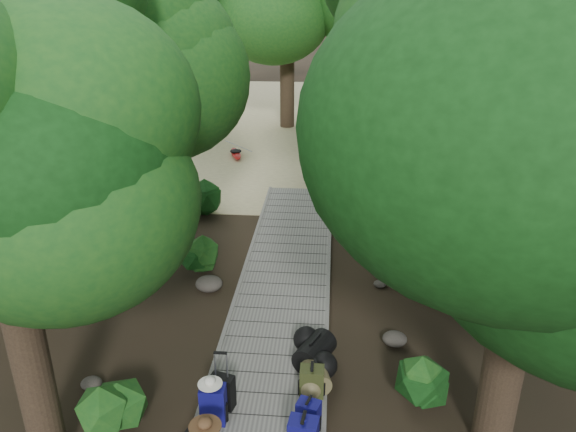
# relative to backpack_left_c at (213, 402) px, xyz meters

# --- Properties ---
(ground) EXTENTS (120.00, 120.00, 0.00)m
(ground) POSITION_rel_backpack_left_c_xyz_m (0.69, 3.17, -0.47)
(ground) COLOR #2D2116
(ground) RESTS_ON ground
(sand_beach) EXTENTS (40.00, 22.00, 0.02)m
(sand_beach) POSITION_rel_backpack_left_c_xyz_m (0.69, 19.17, -0.46)
(sand_beach) COLOR #CDBD8A
(sand_beach) RESTS_ON ground
(boardwalk) EXTENTS (2.00, 12.00, 0.12)m
(boardwalk) POSITION_rel_backpack_left_c_xyz_m (0.69, 4.17, -0.41)
(boardwalk) COLOR gray
(boardwalk) RESTS_ON ground
(backpack_left_c) EXTENTS (0.38, 0.28, 0.70)m
(backpack_left_c) POSITION_rel_backpack_left_c_xyz_m (0.00, 0.00, 0.00)
(backpack_left_c) COLOR navy
(backpack_left_c) RESTS_ON boardwalk
(backpack_right_c) EXTENTS (0.39, 0.33, 0.57)m
(backpack_right_c) POSITION_rel_backpack_left_c_xyz_m (1.42, -0.07, -0.07)
(backpack_right_c) COLOR navy
(backpack_right_c) RESTS_ON boardwalk
(backpack_right_d) EXTENTS (0.38, 0.28, 0.58)m
(backpack_right_d) POSITION_rel_backpack_left_c_xyz_m (1.44, 0.68, -0.06)
(backpack_right_d) COLOR #3C401E
(backpack_right_d) RESTS_ON boardwalk
(duffel_right_khaki) EXTENTS (0.53, 0.67, 0.39)m
(duffel_right_khaki) POSITION_rel_backpack_left_c_xyz_m (1.50, 0.93, -0.15)
(duffel_right_khaki) COLOR brown
(duffel_right_khaki) RESTS_ON boardwalk
(duffel_right_black) EXTENTS (0.77, 0.91, 0.49)m
(duffel_right_black) POSITION_rel_backpack_left_c_xyz_m (1.45, 1.49, -0.11)
(duffel_right_black) COLOR black
(duffel_right_black) RESTS_ON boardwalk
(suitcase_on_boardwalk) EXTENTS (0.41, 0.29, 0.57)m
(suitcase_on_boardwalk) POSITION_rel_backpack_left_c_xyz_m (0.08, 0.32, -0.07)
(suitcase_on_boardwalk) COLOR black
(suitcase_on_boardwalk) RESTS_ON boardwalk
(lone_suitcase_on_sand) EXTENTS (0.44, 0.30, 0.65)m
(lone_suitcase_on_sand) POSITION_rel_backpack_left_c_xyz_m (1.01, 11.01, -0.13)
(lone_suitcase_on_sand) COLOR black
(lone_suitcase_on_sand) RESTS_ON sand_beach
(hat_brown) EXTENTS (0.45, 0.45, 0.13)m
(hat_brown) POSITION_rel_backpack_left_c_xyz_m (0.08, -0.82, 0.39)
(hat_brown) COLOR #51351E
(hat_brown) RESTS_ON backpack_left_b
(hat_white) EXTENTS (0.37, 0.37, 0.12)m
(hat_white) POSITION_rel_backpack_left_c_xyz_m (-0.03, -0.01, 0.41)
(hat_white) COLOR silver
(hat_white) RESTS_ON backpack_left_c
(kayak) EXTENTS (1.53, 3.13, 0.31)m
(kayak) POSITION_rel_backpack_left_c_xyz_m (-1.98, 13.72, -0.30)
(kayak) COLOR #9D0E0D
(kayak) RESTS_ON sand_beach
(sun_lounger) EXTENTS (0.65, 1.84, 0.59)m
(sun_lounger) POSITION_rel_backpack_left_c_xyz_m (4.34, 13.82, -0.16)
(sun_lounger) COLOR silver
(sun_lounger) RESTS_ON sand_beach
(tree_right_a) EXTENTS (4.83, 4.83, 8.05)m
(tree_right_a) POSITION_rel_backpack_left_c_xyz_m (4.12, 0.10, 3.56)
(tree_right_a) COLOR black
(tree_right_a) RESTS_ON ground
(tree_right_c) EXTENTS (5.20, 5.20, 9.00)m
(tree_right_c) POSITION_rel_backpack_left_c_xyz_m (4.42, 4.63, 4.03)
(tree_right_c) COLOR black
(tree_right_c) RESTS_ON ground
(tree_right_d) EXTENTS (5.32, 5.32, 9.75)m
(tree_right_d) POSITION_rel_backpack_left_c_xyz_m (6.62, 6.57, 4.41)
(tree_right_d) COLOR black
(tree_right_d) RESTS_ON ground
(tree_right_e) EXTENTS (4.79, 4.79, 8.62)m
(tree_right_e) POSITION_rel_backpack_left_c_xyz_m (4.64, 10.05, 3.84)
(tree_right_e) COLOR black
(tree_right_e) RESTS_ON ground
(tree_right_f) EXTENTS (5.34, 5.34, 9.54)m
(tree_right_f) POSITION_rel_backpack_left_c_xyz_m (6.98, 13.10, 4.30)
(tree_right_f) COLOR black
(tree_right_f) RESTS_ON ground
(tree_left_a) EXTENTS (4.23, 4.23, 7.04)m
(tree_left_a) POSITION_rel_backpack_left_c_xyz_m (-2.23, -0.72, 3.05)
(tree_left_a) COLOR black
(tree_left_a) RESTS_ON ground
(tree_left_c) EXTENTS (4.62, 4.62, 8.04)m
(tree_left_c) POSITION_rel_backpack_left_c_xyz_m (-2.76, 6.39, 3.55)
(tree_left_c) COLOR black
(tree_left_c) RESTS_ON ground
(tree_back_a) EXTENTS (5.26, 5.26, 9.10)m
(tree_back_a) POSITION_rel_backpack_left_c_xyz_m (-0.43, 18.54, 4.08)
(tree_back_a) COLOR black
(tree_back_a) RESTS_ON ground
(tree_back_b) EXTENTS (5.92, 5.92, 10.57)m
(tree_back_b) POSITION_rel_backpack_left_c_xyz_m (2.56, 19.21, 4.82)
(tree_back_b) COLOR black
(tree_back_b) RESTS_ON ground
(tree_back_c) EXTENTS (5.04, 5.04, 9.07)m
(tree_back_c) POSITION_rel_backpack_left_c_xyz_m (6.06, 18.05, 4.07)
(tree_back_c) COLOR black
(tree_back_c) RESTS_ON ground
(tree_back_d) EXTENTS (4.94, 4.94, 8.24)m
(tree_back_d) POSITION_rel_backpack_left_c_xyz_m (-4.81, 18.06, 3.65)
(tree_back_d) COLOR black
(tree_back_d) RESTS_ON ground
(palm_right_a) EXTENTS (4.27, 4.27, 7.28)m
(palm_right_a) POSITION_rel_backpack_left_c_xyz_m (3.90, 8.64, 3.17)
(palm_right_a) COLOR #13380F
(palm_right_a) RESTS_ON ground
(palm_right_b) EXTENTS (3.93, 3.93, 7.60)m
(palm_right_b) POSITION_rel_backpack_left_c_xyz_m (5.64, 14.25, 3.33)
(palm_right_b) COLOR #13380F
(palm_right_b) RESTS_ON ground
(palm_right_c) EXTENTS (4.90, 4.90, 7.80)m
(palm_right_c) POSITION_rel_backpack_left_c_xyz_m (3.37, 15.11, 3.43)
(palm_right_c) COLOR #13380F
(palm_right_c) RESTS_ON ground
(palm_left_a) EXTENTS (4.14, 4.14, 6.59)m
(palm_left_a) POSITION_rel_backpack_left_c_xyz_m (-3.55, 9.29, 2.82)
(palm_left_a) COLOR #13380F
(palm_left_a) RESTS_ON ground
(rock_left_b) EXTENTS (0.35, 0.32, 0.19)m
(rock_left_b) POSITION_rel_backpack_left_c_xyz_m (-2.21, 0.69, -0.37)
(rock_left_b) COLOR #4C473F
(rock_left_b) RESTS_ON ground
(rock_left_c) EXTENTS (0.59, 0.53, 0.32)m
(rock_left_c) POSITION_rel_backpack_left_c_xyz_m (-0.93, 3.97, -0.31)
(rock_left_c) COLOR #4C473F
(rock_left_c) RESTS_ON ground
(rock_left_d) EXTENTS (0.29, 0.26, 0.16)m
(rock_left_d) POSITION_rel_backpack_left_c_xyz_m (-1.50, 5.88, -0.39)
(rock_left_d) COLOR #4C473F
(rock_left_d) RESTS_ON ground
(rock_right_b) EXTENTS (0.46, 0.41, 0.25)m
(rock_right_b) POSITION_rel_backpack_left_c_xyz_m (2.91, 2.32, -0.34)
(rock_right_b) COLOR #4C473F
(rock_right_b) RESTS_ON ground
(rock_right_c) EXTENTS (0.28, 0.25, 0.15)m
(rock_right_c) POSITION_rel_backpack_left_c_xyz_m (2.79, 4.41, -0.39)
(rock_right_c) COLOR #4C473F
(rock_right_c) RESTS_ON ground
(rock_right_d) EXTENTS (0.64, 0.58, 0.35)m
(rock_right_d) POSITION_rel_backpack_left_c_xyz_m (3.53, 7.42, -0.29)
(rock_right_d) COLOR #4C473F
(rock_right_d) RESTS_ON ground
(shrub_left_a) EXTENTS (1.03, 1.03, 0.93)m
(shrub_left_a) POSITION_rel_backpack_left_c_xyz_m (-1.46, -0.28, -0.01)
(shrub_left_a) COLOR #154818
(shrub_left_a) RESTS_ON ground
(shrub_left_b) EXTENTS (0.96, 0.96, 0.87)m
(shrub_left_b) POSITION_rel_backpack_left_c_xyz_m (-1.28, 4.66, -0.04)
(shrub_left_b) COLOR #154818
(shrub_left_b) RESTS_ON ground
(shrub_left_c) EXTENTS (1.22, 1.22, 1.10)m
(shrub_left_c) POSITION_rel_backpack_left_c_xyz_m (-1.97, 8.01, 0.08)
(shrub_left_c) COLOR #154818
(shrub_left_c) RESTS_ON ground
(shrub_right_a) EXTENTS (0.97, 0.97, 0.87)m
(shrub_right_a) POSITION_rel_backpack_left_c_xyz_m (3.06, 0.61, -0.03)
(shrub_right_a) COLOR #154818
(shrub_right_a) RESTS_ON ground
(shrub_right_b) EXTENTS (1.43, 1.43, 1.29)m
(shrub_right_b) POSITION_rel_backpack_left_c_xyz_m (3.08, 5.13, 0.17)
(shrub_right_b) COLOR #154818
(shrub_right_b) RESTS_ON ground
(shrub_right_c) EXTENTS (0.91, 0.91, 0.82)m
(shrub_right_c) POSITION_rel_backpack_left_c_xyz_m (2.93, 8.98, -0.06)
(shrub_right_c) COLOR #154818
(shrub_right_c) RESTS_ON ground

